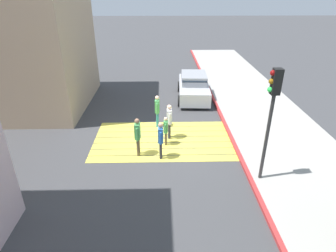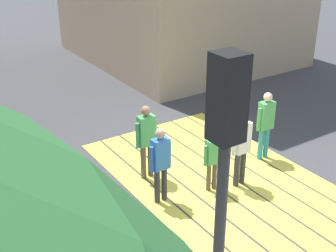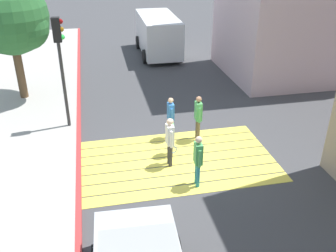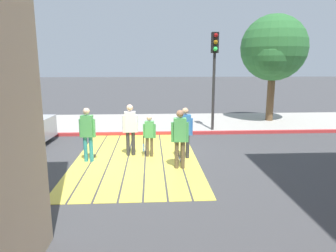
{
  "view_description": "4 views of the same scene",
  "coord_description": "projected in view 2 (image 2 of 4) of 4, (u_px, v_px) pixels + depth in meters",
  "views": [
    {
      "loc": [
        0.02,
        11.75,
        6.56
      ],
      "look_at": [
        -0.24,
        0.57,
        1.01
      ],
      "focal_mm": 30.5,
      "sensor_mm": 36.0,
      "label": 1
    },
    {
      "loc": [
        -6.45,
        5.7,
        5.31
      ],
      "look_at": [
        0.71,
        0.95,
        1.29
      ],
      "focal_mm": 48.62,
      "sensor_mm": 36.0,
      "label": 2
    },
    {
      "loc": [
        -2.52,
        -10.36,
        6.82
      ],
      "look_at": [
        -0.18,
        0.76,
        0.94
      ],
      "focal_mm": 40.19,
      "sensor_mm": 36.0,
      "label": 3
    },
    {
      "loc": [
        9.41,
        0.47,
        2.97
      ],
      "look_at": [
        0.42,
        0.98,
        1.13
      ],
      "focal_mm": 32.72,
      "sensor_mm": 36.0,
      "label": 4
    }
  ],
  "objects": [
    {
      "name": "ground_plane",
      "position": [
        222.0,
        181.0,
        9.97
      ],
      "size": [
        120.0,
        120.0,
        0.0
      ],
      "primitive_type": "plane",
      "color": "#424244"
    },
    {
      "name": "traffic_light_corner",
      "position": [
        222.0,
        173.0,
        4.4
      ],
      "size": [
        0.39,
        0.28,
        4.24
      ],
      "color": "#2D2D2D",
      "rests_on": "ground"
    },
    {
      "name": "pedestrian_adult_side",
      "position": [
        146.0,
        137.0,
        9.69
      ],
      "size": [
        0.24,
        0.5,
        1.71
      ],
      "color": "brown",
      "rests_on": "ground"
    },
    {
      "name": "crosswalk_stripes",
      "position": [
        222.0,
        180.0,
        9.97
      ],
      "size": [
        6.4,
        3.8,
        0.01
      ],
      "color": "#EAD64C",
      "rests_on": "ground"
    },
    {
      "name": "pedestrian_adult_trailing",
      "position": [
        241.0,
        144.0,
        9.41
      ],
      "size": [
        0.23,
        0.5,
        1.69
      ],
      "color": "#333338",
      "rests_on": "ground"
    },
    {
      "name": "pedestrian_adult_lead",
      "position": [
        266.0,
        121.0,
        10.48
      ],
      "size": [
        0.24,
        0.49,
        1.67
      ],
      "color": "teal",
      "rests_on": "ground"
    },
    {
      "name": "pedestrian_teen_behind",
      "position": [
        160.0,
        160.0,
        8.86
      ],
      "size": [
        0.21,
        0.48,
        1.63
      ],
      "color": "#333338",
      "rests_on": "ground"
    },
    {
      "name": "pedestrian_child_with_racket",
      "position": [
        213.0,
        157.0,
        9.33
      ],
      "size": [
        0.28,
        0.42,
        1.36
      ],
      "color": "brown",
      "rests_on": "ground"
    }
  ]
}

